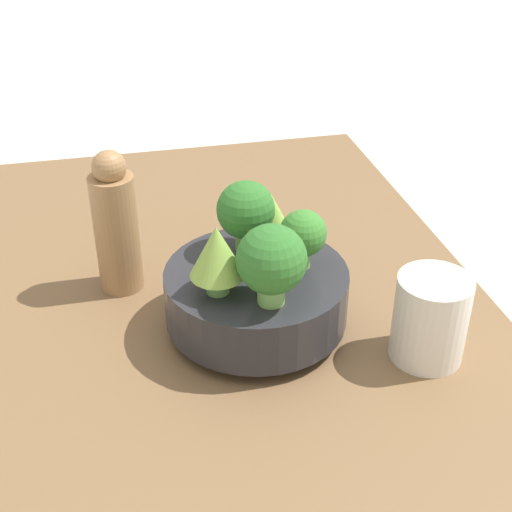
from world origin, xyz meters
The scene contains 10 objects.
ground_plane centered at (0.00, 0.00, 0.00)m, with size 6.00×6.00×0.00m, color beige.
table centered at (0.00, 0.00, 0.02)m, with size 1.05×0.63×0.04m.
bowl centered at (0.00, 0.02, 0.09)m, with size 0.20×0.20×0.07m.
broccoli_floret_right centered at (0.06, 0.03, 0.17)m, with size 0.07×0.07×0.09m.
romanesco_piece_near centered at (0.03, -0.02, 0.16)m, with size 0.06×0.06×0.08m.
romanesco_piece_far centered at (-0.04, 0.05, 0.16)m, with size 0.05×0.05×0.07m.
broccoli_floret_back centered at (0.00, 0.08, 0.16)m, with size 0.05×0.05×0.07m.
broccoli_floret_left centered at (-0.05, 0.02, 0.17)m, with size 0.07×0.07×0.08m.
cup centered at (0.09, 0.19, 0.09)m, with size 0.08×0.08×0.10m.
pepper_mill centered at (-0.12, -0.12, 0.13)m, with size 0.05×0.05×0.18m.
Camera 1 is at (0.63, -0.12, 0.54)m, focal length 50.00 mm.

